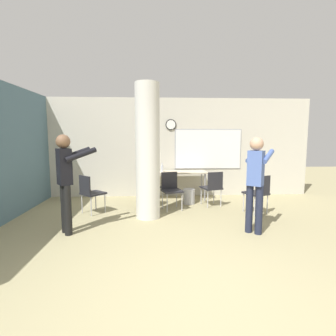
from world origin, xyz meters
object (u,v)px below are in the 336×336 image
(chair_table_left, at_px, (148,186))
(folding_table, at_px, (177,174))
(chair_near_pillar, at_px, (90,191))
(person_watching_back, at_px, (66,176))
(bottle_on_table, at_px, (162,168))
(chair_table_front, at_px, (171,188))
(person_playing_side, at_px, (256,177))
(chair_table_right, at_px, (213,186))
(chair_mid_room, at_px, (258,191))

(chair_table_left, bearing_deg, folding_table, 43.23)
(chair_near_pillar, height_order, person_watching_back, person_watching_back)
(bottle_on_table, relative_size, chair_table_left, 0.28)
(chair_table_front, distance_m, chair_table_left, 0.60)
(bottle_on_table, height_order, person_playing_side, person_playing_side)
(person_playing_side, bearing_deg, chair_near_pillar, 157.22)
(chair_table_right, bearing_deg, bottle_on_table, 148.12)
(chair_table_front, xyz_separation_m, person_watching_back, (-1.93, -1.48, 0.52))
(person_playing_side, bearing_deg, chair_table_front, 130.16)
(folding_table, distance_m, chair_table_front, 1.03)
(person_watching_back, bearing_deg, chair_table_front, 37.54)
(folding_table, distance_m, person_watching_back, 3.29)
(chair_near_pillar, bearing_deg, person_watching_back, -95.43)
(folding_table, height_order, chair_table_front, chair_table_front)
(chair_table_left, bearing_deg, chair_table_front, -25.10)
(chair_table_front, bearing_deg, folding_table, 77.10)
(chair_near_pillar, distance_m, chair_mid_room, 3.72)
(chair_near_pillar, relative_size, chair_table_front, 1.00)
(chair_table_right, relative_size, person_watching_back, 0.50)
(chair_near_pillar, relative_size, chair_table_left, 1.00)
(chair_table_right, relative_size, chair_table_left, 1.00)
(bottle_on_table, height_order, chair_near_pillar, bottle_on_table)
(folding_table, bearing_deg, bottle_on_table, -174.03)
(folding_table, distance_m, chair_mid_room, 2.24)
(chair_near_pillar, xyz_separation_m, chair_table_front, (1.82, 0.29, 0.00))
(bottle_on_table, bearing_deg, chair_mid_room, -34.46)
(person_watching_back, bearing_deg, chair_near_pillar, 84.57)
(person_playing_side, bearing_deg, person_watching_back, 177.36)
(chair_mid_room, bearing_deg, person_playing_side, -114.57)
(chair_table_front, bearing_deg, person_watching_back, -142.46)
(chair_table_right, bearing_deg, folding_table, 135.31)
(folding_table, height_order, chair_near_pillar, chair_near_pillar)
(bottle_on_table, height_order, chair_table_front, bottle_on_table)
(chair_table_front, distance_m, person_playing_side, 2.20)
(chair_table_right, distance_m, chair_table_left, 1.58)
(folding_table, xyz_separation_m, person_watching_back, (-2.15, -2.46, 0.32))
(person_watching_back, bearing_deg, chair_table_left, 51.51)
(chair_mid_room, bearing_deg, chair_near_pillar, 176.92)
(folding_table, xyz_separation_m, chair_mid_room, (1.68, -1.47, -0.20))
(chair_table_right, height_order, person_playing_side, person_playing_side)
(bottle_on_table, height_order, chair_table_left, bottle_on_table)
(bottle_on_table, bearing_deg, chair_table_right, -31.88)
(folding_table, distance_m, chair_table_right, 1.15)
(chair_table_right, xyz_separation_m, chair_table_front, (-1.03, -0.18, 0.00))
(chair_table_front, height_order, person_watching_back, person_watching_back)
(bottle_on_table, xyz_separation_m, person_watching_back, (-1.75, -2.42, 0.17))
(folding_table, bearing_deg, chair_mid_room, -41.31)
(chair_near_pillar, relative_size, person_watching_back, 0.50)
(chair_table_left, bearing_deg, person_playing_side, -44.47)
(bottle_on_table, xyz_separation_m, chair_table_front, (0.18, -0.94, -0.35))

